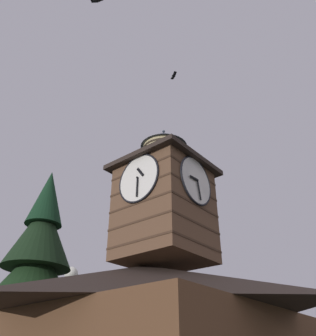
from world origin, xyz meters
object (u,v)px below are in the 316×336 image
object	(u,v)px
flying_bird_high	(97,0)
moon	(71,274)
pine_tree_behind	(32,292)
building_main	(144,334)
flying_bird_low	(174,76)
clock_tower	(164,201)

from	to	relation	value
flying_bird_high	moon	bearing A→B (deg)	-127.27
pine_tree_behind	flying_bird_high	size ratio (longest dim) A/B	18.45
building_main	moon	world-z (taller)	moon
building_main	flying_bird_low	distance (m)	13.49
clock_tower	pine_tree_behind	xyz separation A→B (m)	(1.71, -7.92, -3.72)
building_main	flying_bird_high	xyz separation A→B (m)	(5.50, 1.21, 15.50)
flying_bird_high	flying_bird_low	size ratio (longest dim) A/B	1.12
clock_tower	flying_bird_low	bearing A→B (deg)	63.34
building_main	flying_bird_low	world-z (taller)	flying_bird_low
building_main	pine_tree_behind	bearing A→B (deg)	-77.95
flying_bird_low	moon	bearing A→B (deg)	-118.97
building_main	clock_tower	bearing A→B (deg)	103.15
building_main	clock_tower	xyz separation A→B (m)	(-0.24, 1.02, 6.02)
moon	flying_bird_high	xyz separation A→B (m)	(20.95, 27.53, 6.29)
pine_tree_behind	flying_bird_low	bearing A→B (deg)	96.62
building_main	flying_bird_high	size ratio (longest dim) A/B	17.59
moon	flying_bird_low	bearing A→B (deg)	61.03
pine_tree_behind	moon	world-z (taller)	moon
moon	flying_bird_low	world-z (taller)	flying_bird_low
clock_tower	moon	size ratio (longest dim) A/B	4.38
building_main	clock_tower	size ratio (longest dim) A/B	1.63
building_main	moon	bearing A→B (deg)	-120.40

